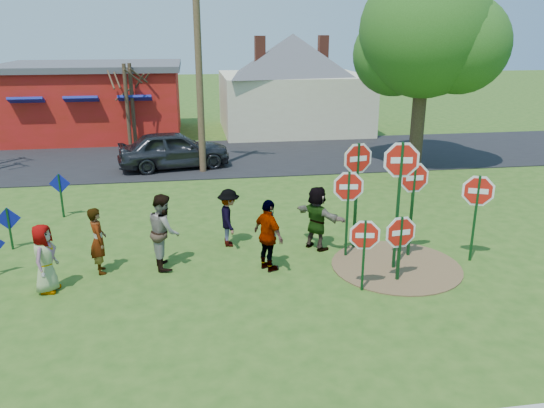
{
  "coord_description": "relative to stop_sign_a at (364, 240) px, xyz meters",
  "views": [
    {
      "loc": [
        -0.4,
        -12.43,
        5.61
      ],
      "look_at": [
        1.61,
        0.54,
        1.28
      ],
      "focal_mm": 35.0,
      "sensor_mm": 36.0,
      "label": 1
    }
  ],
  "objects": [
    {
      "name": "ground",
      "position": [
        -3.26,
        2.07,
        -1.21
      ],
      "size": [
        120.0,
        120.0,
        0.0
      ],
      "primitive_type": "plane",
      "color": "#2B5016",
      "rests_on": "ground"
    },
    {
      "name": "road",
      "position": [
        -3.26,
        13.57,
        -1.19
      ],
      "size": [
        120.0,
        7.5,
        0.04
      ],
      "primitive_type": "cube",
      "color": "black",
      "rests_on": "ground"
    },
    {
      "name": "dirt_patch",
      "position": [
        1.24,
        1.07,
        -1.19
      ],
      "size": [
        3.2,
        3.2,
        0.03
      ],
      "primitive_type": "cylinder",
      "color": "brown",
      "rests_on": "ground"
    },
    {
      "name": "red_building",
      "position": [
        -8.76,
        20.06,
        0.76
      ],
      "size": [
        9.4,
        7.69,
        3.9
      ],
      "color": "maroon",
      "rests_on": "ground"
    },
    {
      "name": "cream_house",
      "position": [
        2.24,
        20.07,
        1.72
      ],
      "size": [
        9.4,
        9.4,
        6.5
      ],
      "color": "beige",
      "rests_on": "ground"
    },
    {
      "name": "stop_sign_a",
      "position": [
        0.0,
        0.0,
        0.0
      ],
      "size": [
        0.92,
        0.19,
        1.8
      ],
      "rotation": [
        0.0,
        0.0,
        -0.18
      ],
      "color": "#103D19",
      "rests_on": "ground"
    },
    {
      "name": "stop_sign_b",
      "position": [
        0.54,
        2.38,
        0.99
      ],
      "size": [
        1.07,
        0.24,
        3.02
      ],
      "rotation": [
        0.0,
        0.0,
        0.21
      ],
      "color": "#103D19",
      "rests_on": "ground"
    },
    {
      "name": "stop_sign_c",
      "position": [
        1.12,
        0.98,
        1.14
      ],
      "size": [
        1.15,
        0.18,
        3.32
      ],
      "rotation": [
        0.0,
        0.0,
        -0.14
      ],
      "color": "#103D19",
      "rests_on": "ground"
    },
    {
      "name": "stop_sign_d",
      "position": [
        1.78,
        1.64,
        0.69
      ],
      "size": [
        1.03,
        0.07,
        2.63
      ],
      "rotation": [
        0.0,
        0.0,
        0.04
      ],
      "color": "#103D19",
      "rests_on": "ground"
    },
    {
      "name": "stop_sign_e",
      "position": [
        0.97,
        0.33,
        -0.09
      ],
      "size": [
        1.02,
        0.14,
        1.72
      ],
      "rotation": [
        0.0,
        0.0,
        0.12
      ],
      "color": "#103D19",
      "rests_on": "ground"
    },
    {
      "name": "stop_sign_f",
      "position": [
        3.24,
        1.14,
        0.48
      ],
      "size": [
        0.98,
        0.42,
        2.38
      ],
      "rotation": [
        0.0,
        0.0,
        -0.39
      ],
      "color": "#103D19",
      "rests_on": "ground"
    },
    {
      "name": "stop_sign_g",
      "position": [
        0.17,
        1.88,
        0.46
      ],
      "size": [
        1.04,
        0.15,
        2.41
      ],
      "rotation": [
        0.0,
        0.0,
        -0.12
      ],
      "color": "#103D19",
      "rests_on": "ground"
    },
    {
      "name": "blue_diamond_c",
      "position": [
        -8.53,
        3.69,
        -0.48
      ],
      "size": [
        0.62,
        0.11,
        1.18
      ],
      "rotation": [
        0.0,
        0.0,
        0.14
      ],
      "color": "#103D19",
      "rests_on": "ground"
    },
    {
      "name": "blue_diamond_d",
      "position": [
        -7.74,
        6.15,
        -0.32
      ],
      "size": [
        0.64,
        0.07,
        1.42
      ],
      "rotation": [
        0.0,
        0.0,
        -0.07
      ],
      "color": "#103D19",
      "rests_on": "ground"
    },
    {
      "name": "person_a",
      "position": [
        -6.99,
        1.03,
        -0.41
      ],
      "size": [
        0.64,
        0.86,
        1.59
      ],
      "primitive_type": "imported",
      "rotation": [
        0.0,
        0.0,
        1.39
      ],
      "color": "#3E528F",
      "rests_on": "ground"
    },
    {
      "name": "person_b",
      "position": [
        -5.97,
        1.87,
        -0.38
      ],
      "size": [
        0.55,
        0.69,
        1.64
      ],
      "primitive_type": "imported",
      "rotation": [
        0.0,
        0.0,
        1.86
      ],
      "color": "#2A7569",
      "rests_on": "ground"
    },
    {
      "name": "person_c",
      "position": [
        -4.42,
        1.97,
        -0.27
      ],
      "size": [
        0.85,
        1.02,
        1.87
      ],
      "primitive_type": "imported",
      "rotation": [
        0.0,
        0.0,
        1.74
      ],
      "color": "brown",
      "rests_on": "ground"
    },
    {
      "name": "person_d",
      "position": [
        -2.76,
        3.08,
        -0.41
      ],
      "size": [
        0.62,
        1.04,
        1.58
      ],
      "primitive_type": "imported",
      "rotation": [
        0.0,
        0.0,
        1.6
      ],
      "color": "#35353A",
      "rests_on": "ground"
    },
    {
      "name": "person_e",
      "position": [
        -1.93,
        1.37,
        -0.31
      ],
      "size": [
        0.89,
        1.14,
        1.8
      ],
      "primitive_type": "imported",
      "rotation": [
        0.0,
        0.0,
        2.07
      ],
      "color": "#533562",
      "rests_on": "ground"
    },
    {
      "name": "person_f",
      "position": [
        -0.46,
        2.51,
        -0.34
      ],
      "size": [
        1.37,
        1.6,
        1.73
      ],
      "primitive_type": "imported",
      "rotation": [
        0.0,
        0.0,
        2.21
      ],
      "color": "#1F5827",
      "rests_on": "ground"
    },
    {
      "name": "suv",
      "position": [
        -4.39,
        11.85,
        -0.38
      ],
      "size": [
        4.86,
        2.63,
        1.57
      ],
      "primitive_type": "imported",
      "rotation": [
        0.0,
        0.0,
        1.75
      ],
      "color": "#313035",
      "rests_on": "road"
    },
    {
      "name": "utility_pole",
      "position": [
        -3.23,
        11.08,
        3.45
      ],
      "size": [
        2.05,
        0.93,
        8.85
      ],
      "rotation": [
        0.0,
        0.0,
        -0.39
      ],
      "color": "#4C3823",
      "rests_on": "ground"
    },
    {
      "name": "leafy_tree",
      "position": [
        5.87,
        10.52,
        4.05
      ],
      "size": [
        5.75,
        5.24,
        8.17
      ],
      "color": "#382819",
      "rests_on": "ground"
    },
    {
      "name": "bare_tree_east",
      "position": [
        -6.39,
        16.25,
        1.45
      ],
      "size": [
        1.8,
        1.8,
        4.1
      ],
      "color": "#382819",
      "rests_on": "ground"
    },
    {
      "name": "bare_tree_extra",
      "position": [
        -6.6,
        15.9,
        1.45
      ],
      "size": [
        1.8,
        1.8,
        4.1
      ],
      "color": "#382819",
      "rests_on": "ground"
    }
  ]
}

